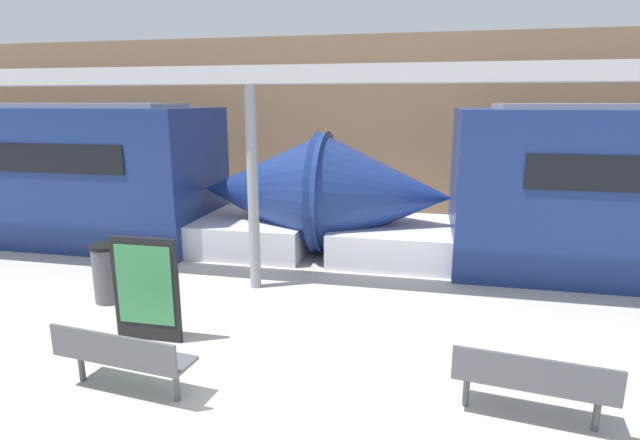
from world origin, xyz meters
The scene contains 8 objects.
ground_plane centered at (0.00, 0.00, 0.00)m, with size 60.00×60.00×0.00m, color #B2AFA8.
station_wall centered at (0.00, 10.03, 2.50)m, with size 56.00×0.20×5.00m, color #937051.
bench_near centered at (-1.99, 0.36, 0.49)m, with size 1.68×0.62×0.79m.
bench_far centered at (2.41, 0.79, 0.49)m, with size 1.62×0.64×0.79m.
trash_bin centered at (-3.79, 2.76, 0.49)m, with size 0.53×0.53×0.98m.
poster_board centered at (-2.41, 1.63, 0.75)m, with size 0.97×0.07×1.48m.
support_column_near centered at (-1.64, 3.87, 1.76)m, with size 0.19×0.19×3.51m, color gray.
canopy_beam centered at (-1.64, 3.87, 3.65)m, with size 28.00×0.60×0.28m, color #B7B7BC.
Camera 1 is at (1.26, -4.12, 3.24)m, focal length 28.00 mm.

